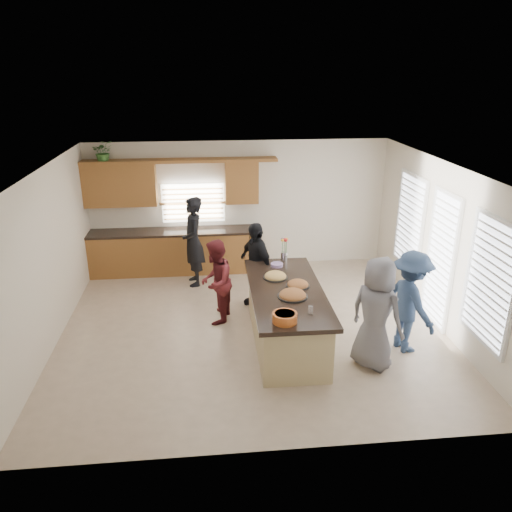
{
  "coord_description": "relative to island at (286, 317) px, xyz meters",
  "views": [
    {
      "loc": [
        -0.71,
        -7.66,
        4.28
      ],
      "look_at": [
        0.12,
        0.47,
        1.15
      ],
      "focal_mm": 35.0,
      "sensor_mm": 36.0,
      "label": 1
    }
  ],
  "objects": [
    {
      "name": "floor",
      "position": [
        -0.5,
        0.53,
        -0.45
      ],
      "size": [
        6.5,
        6.5,
        0.0
      ],
      "primitive_type": "plane",
      "color": "#CAB196",
      "rests_on": "ground"
    },
    {
      "name": "room_shell",
      "position": [
        -0.5,
        0.53,
        1.45
      ],
      "size": [
        6.52,
        6.02,
        2.81
      ],
      "color": "silver",
      "rests_on": "ground"
    },
    {
      "name": "woman_left_back",
      "position": [
        -1.51,
        2.52,
        0.47
      ],
      "size": [
        0.54,
        0.73,
        1.85
      ],
      "primitive_type": "imported",
      "rotation": [
        0.0,
        0.0,
        -1.43
      ],
      "color": "black",
      "rests_on": "ground"
    },
    {
      "name": "woman_left_mid",
      "position": [
        -1.11,
        0.84,
        0.3
      ],
      "size": [
        0.73,
        0.85,
        1.51
      ],
      "primitive_type": "imported",
      "rotation": [
        0.0,
        0.0,
        -1.82
      ],
      "color": "maroon",
      "rests_on": "ground"
    },
    {
      "name": "woman_left_front",
      "position": [
        -0.35,
        1.4,
        0.37
      ],
      "size": [
        0.79,
        1.04,
        1.64
      ],
      "primitive_type": "imported",
      "rotation": [
        0.0,
        0.0,
        -1.1
      ],
      "color": "black",
      "rests_on": "ground"
    },
    {
      "name": "potted_plant",
      "position": [
        -3.27,
        3.35,
        2.18
      ],
      "size": [
        0.5,
        0.46,
        0.47
      ],
      "primitive_type": "imported",
      "rotation": [
        0.0,
        0.0,
        0.25
      ],
      "color": "#3E772F",
      "rests_on": "back_cabinetry"
    },
    {
      "name": "woman_right_front",
      "position": [
        1.2,
        -0.82,
        0.42
      ],
      "size": [
        0.97,
        1.01,
        1.74
      ],
      "primitive_type": "imported",
      "rotation": [
        0.0,
        0.0,
        2.26
      ],
      "color": "slate",
      "rests_on": "ground"
    },
    {
      "name": "platter_back",
      "position": [
        -0.11,
        0.46,
        0.52
      ],
      "size": [
        0.41,
        0.41,
        0.16
      ],
      "color": "black",
      "rests_on": "island"
    },
    {
      "name": "platter_mid",
      "position": [
        0.2,
        0.09,
        0.52
      ],
      "size": [
        0.38,
        0.38,
        0.15
      ],
      "color": "black",
      "rests_on": "island"
    },
    {
      "name": "flower_vase",
      "position": [
        0.16,
        1.25,
        0.72
      ],
      "size": [
        0.14,
        0.14,
        0.43
      ],
      "color": "silver",
      "rests_on": "island"
    },
    {
      "name": "salad_bowl",
      "position": [
        -0.2,
        -1.07,
        0.57
      ],
      "size": [
        0.35,
        0.35,
        0.14
      ],
      "color": "orange",
      "rests_on": "island"
    },
    {
      "name": "woman_right_back",
      "position": [
        1.89,
        -0.41,
        0.38
      ],
      "size": [
        0.87,
        1.2,
        1.66
      ],
      "primitive_type": "imported",
      "rotation": [
        0.0,
        0.0,
        1.83
      ],
      "color": "navy",
      "rests_on": "ground"
    },
    {
      "name": "back_cabinetry",
      "position": [
        -1.97,
        3.26,
        0.46
      ],
      "size": [
        4.08,
        0.66,
        2.46
      ],
      "color": "olive",
      "rests_on": "ground"
    },
    {
      "name": "plate_stack",
      "position": [
        -0.01,
        0.98,
        0.52
      ],
      "size": [
        0.22,
        0.22,
        0.05
      ],
      "primitive_type": "cylinder",
      "color": "#A885C2",
      "rests_on": "island"
    },
    {
      "name": "right_wall_glazing",
      "position": [
        2.72,
        0.4,
        0.89
      ],
      "size": [
        0.06,
        4.0,
        2.25
      ],
      "color": "white",
      "rests_on": "ground"
    },
    {
      "name": "platter_front",
      "position": [
        0.05,
        -0.3,
        0.53
      ],
      "size": [
        0.46,
        0.46,
        0.19
      ],
      "color": "black",
      "rests_on": "island"
    },
    {
      "name": "clear_cup",
      "position": [
        0.21,
        -0.86,
        0.55
      ],
      "size": [
        0.07,
        0.07,
        0.11
      ],
      "primitive_type": "cylinder",
      "color": "white",
      "rests_on": "island"
    },
    {
      "name": "island",
      "position": [
        0.0,
        0.0,
        0.0
      ],
      "size": [
        1.17,
        2.71,
        0.95
      ],
      "rotation": [
        0.0,
        0.0,
        -0.01
      ],
      "color": "tan",
      "rests_on": "ground"
    }
  ]
}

